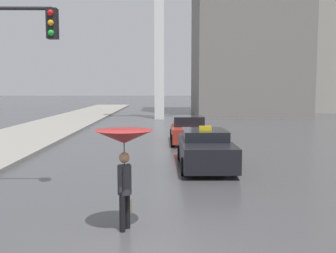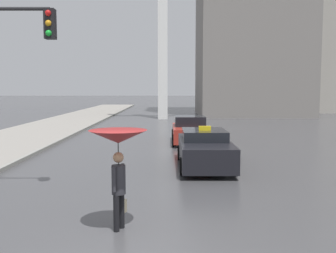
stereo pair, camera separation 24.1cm
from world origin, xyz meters
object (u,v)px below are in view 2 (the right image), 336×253
pedestrian_with_umbrella (118,147)px  monument_cross (163,15)px  taxi (205,149)px  sedan_red (190,130)px

pedestrian_with_umbrella → monument_cross: 30.52m
pedestrian_with_umbrella → monument_cross: monument_cross is taller
taxi → monument_cross: bearing=-85.4°
pedestrian_with_umbrella → monument_cross: (0.51, 29.46, 7.94)m
taxi → pedestrian_with_umbrella: (-2.35, -6.50, 1.07)m
pedestrian_with_umbrella → sedan_red: bearing=12.3°
pedestrian_with_umbrella → monument_cross: bearing=20.8°
sedan_red → taxi: bearing=91.6°
taxi → sedan_red: bearing=-88.4°
pedestrian_with_umbrella → monument_cross: size_ratio=0.12×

